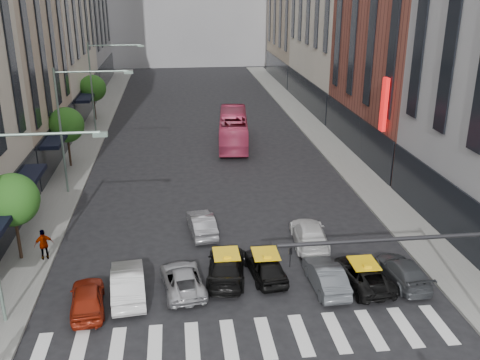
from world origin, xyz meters
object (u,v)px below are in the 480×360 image
object	(u,v)px
car_red	(87,298)
taxi_center	(265,266)
streetlamp_near	(8,203)
taxi_left	(226,266)
pedestrian_far	(44,244)
streetlamp_mid	(73,114)
car_white_front	(128,283)
bus	(233,129)
streetlamp_far	(101,76)

from	to	relation	value
car_red	taxi_center	size ratio (longest dim) A/B	0.97
streetlamp_near	taxi_left	bearing A→B (deg)	16.22
car_red	pedestrian_far	size ratio (longest dim) A/B	2.17
streetlamp_mid	car_red	distance (m)	16.48
taxi_center	streetlamp_mid	bearing A→B (deg)	-56.64
car_white_front	bus	bearing A→B (deg)	-113.01
car_red	streetlamp_mid	bearing A→B (deg)	-87.10
streetlamp_near	streetlamp_far	bearing A→B (deg)	90.00
streetlamp_near	streetlamp_far	size ratio (longest dim) A/B	1.00
car_white_front	bus	world-z (taller)	bus
car_red	bus	size ratio (longest dim) A/B	0.36
streetlamp_mid	taxi_left	xyz separation A→B (m)	(9.44, -13.25, -5.21)
streetlamp_near	car_red	xyz separation A→B (m)	(2.64, 0.61, -5.25)
bus	car_white_front	bearing A→B (deg)	78.40
streetlamp_near	car_white_front	xyz separation A→B (m)	(4.46, 1.60, -5.16)
taxi_left	bus	bearing A→B (deg)	-89.54
streetlamp_mid	pedestrian_far	size ratio (longest dim) A/B	5.08
streetlamp_near	taxi_left	size ratio (longest dim) A/B	1.88
pedestrian_far	bus	bearing A→B (deg)	-141.51
car_red	taxi_left	size ratio (longest dim) A/B	0.81
car_white_front	bus	xyz separation A→B (m)	(8.05, 25.54, 0.76)
streetlamp_near	streetlamp_far	world-z (taller)	same
streetlamp_near	streetlamp_far	xyz separation A→B (m)	(0.00, 32.00, 0.00)
streetlamp_far	taxi_center	bearing A→B (deg)	-68.70
streetlamp_mid	streetlamp_far	xyz separation A→B (m)	(0.00, 16.00, 0.00)
pedestrian_far	streetlamp_near	bearing A→B (deg)	73.21
streetlamp_mid	taxi_center	world-z (taller)	streetlamp_mid
car_red	pedestrian_far	bearing A→B (deg)	-66.31
streetlamp_near	streetlamp_mid	bearing A→B (deg)	90.00
streetlamp_mid	streetlamp_far	world-z (taller)	same
car_red	pedestrian_far	distance (m)	5.95
streetlamp_mid	taxi_left	bearing A→B (deg)	-54.53
taxi_center	streetlamp_near	bearing A→B (deg)	5.45
car_red	pedestrian_far	world-z (taller)	pedestrian_far
pedestrian_far	streetlamp_far	bearing A→B (deg)	-111.31
streetlamp_near	car_red	world-z (taller)	streetlamp_near
streetlamp_far	taxi_center	xyz separation A→B (m)	(11.48, -29.44, -5.23)
streetlamp_near	streetlamp_mid	world-z (taller)	same
car_white_front	taxi_left	xyz separation A→B (m)	(4.99, 1.14, -0.05)
car_white_front	pedestrian_far	size ratio (longest dim) A/B	2.55
car_white_front	taxi_left	world-z (taller)	car_white_front
streetlamp_far	car_white_front	world-z (taller)	streetlamp_far
streetlamp_near	bus	xyz separation A→B (m)	(12.51, 27.15, -4.40)
streetlamp_mid	car_red	world-z (taller)	streetlamp_mid
taxi_center	pedestrian_far	xyz separation A→B (m)	(-11.85, 3.15, 0.36)
bus	pedestrian_far	xyz separation A→B (m)	(-12.88, -21.43, -0.47)
streetlamp_far	bus	distance (m)	14.12
streetlamp_mid	taxi_center	distance (m)	18.43
streetlamp_mid	car_red	bearing A→B (deg)	-80.26
car_white_front	car_red	bearing A→B (deg)	23.35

